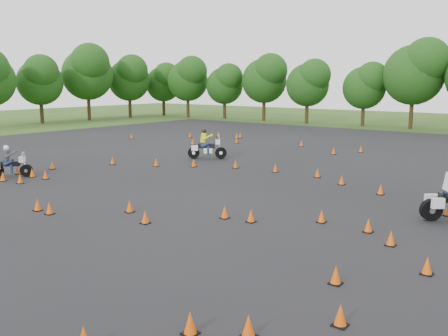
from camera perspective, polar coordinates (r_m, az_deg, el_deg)
The scene contains 5 objects.
ground at distance 19.04m, azimuth -7.40°, elevation -5.20°, with size 140.00×140.00×0.00m, color #2D5119.
asphalt_pad at distance 23.54m, azimuth 2.98°, elevation -2.21°, with size 62.00×62.00×0.00m, color black.
traffic_cones at distance 23.10m, azimuth 2.22°, elevation -1.86°, with size 37.05×33.20×0.45m.
rider_grey at distance 28.24m, azimuth -23.14°, elevation 0.75°, with size 2.15×0.66×1.66m, color #3B3D42, non-canonical shape.
rider_yellow at distance 31.94m, azimuth -1.93°, elevation 2.75°, with size 2.50×0.77×1.93m, color #D5E514, non-canonical shape.
Camera 1 is at (13.07, -12.95, 4.92)m, focal length 40.00 mm.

